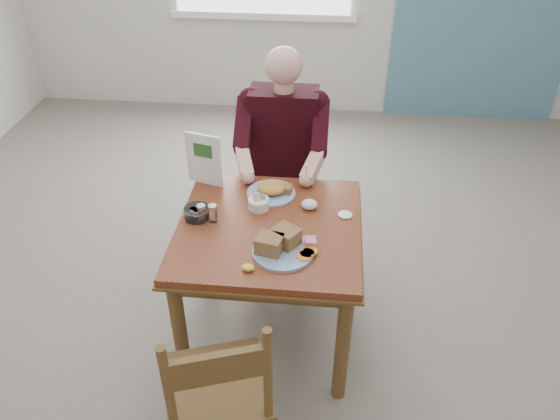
# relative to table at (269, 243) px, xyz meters

# --- Properties ---
(floor) EXTENTS (6.00, 6.00, 0.00)m
(floor) POSITION_rel_table_xyz_m (0.00, 0.00, -0.64)
(floor) COLOR #6A6056
(floor) RESTS_ON ground
(lemon_wedge) EXTENTS (0.07, 0.06, 0.03)m
(lemon_wedge) POSITION_rel_table_xyz_m (-0.05, -0.34, 0.13)
(lemon_wedge) COLOR yellow
(lemon_wedge) RESTS_ON table
(napkin) EXTENTS (0.09, 0.08, 0.05)m
(napkin) POSITION_rel_table_xyz_m (0.19, 0.16, 0.14)
(napkin) COLOR white
(napkin) RESTS_ON table
(metal_dish) EXTENTS (0.09, 0.09, 0.01)m
(metal_dish) POSITION_rel_table_xyz_m (0.37, 0.12, 0.12)
(metal_dish) COLOR silver
(metal_dish) RESTS_ON table
(table) EXTENTS (0.92, 0.92, 0.75)m
(table) POSITION_rel_table_xyz_m (0.00, 0.00, 0.00)
(table) COLOR brown
(table) RESTS_ON ground
(chair_far) EXTENTS (0.42, 0.42, 0.95)m
(chair_far) POSITION_rel_table_xyz_m (0.00, 0.80, -0.16)
(chair_far) COLOR brown
(chair_far) RESTS_ON ground
(chair_near) EXTENTS (0.53, 0.53, 0.95)m
(chair_near) POSITION_rel_table_xyz_m (-0.12, -0.79, -0.16)
(chair_near) COLOR brown
(chair_near) RESTS_ON ground
(diner) EXTENTS (0.53, 0.56, 1.39)m
(diner) POSITION_rel_table_xyz_m (0.00, 0.71, 0.17)
(diner) COLOR tan
(diner) RESTS_ON chair_far
(near_plate) EXTENTS (0.37, 0.37, 0.10)m
(near_plate) POSITION_rel_table_xyz_m (0.08, -0.19, 0.15)
(near_plate) COLOR white
(near_plate) RESTS_ON table
(far_plate) EXTENTS (0.29, 0.29, 0.07)m
(far_plate) POSITION_rel_table_xyz_m (-0.01, 0.27, 0.14)
(far_plate) COLOR white
(far_plate) RESTS_ON table
(caddy) EXTENTS (0.13, 0.13, 0.08)m
(caddy) POSITION_rel_table_xyz_m (-0.07, 0.14, 0.14)
(caddy) COLOR white
(caddy) RESTS_ON table
(shakers) EXTENTS (0.10, 0.05, 0.10)m
(shakers) POSITION_rel_table_xyz_m (-0.31, 0.00, 0.16)
(shakers) COLOR white
(shakers) RESTS_ON table
(creamer) EXTENTS (0.16, 0.16, 0.06)m
(creamer) POSITION_rel_table_xyz_m (-0.37, 0.03, 0.14)
(creamer) COLOR white
(creamer) RESTS_ON table
(menu) EXTENTS (0.20, 0.07, 0.30)m
(menu) POSITION_rel_table_xyz_m (-0.39, 0.35, 0.26)
(menu) COLOR white
(menu) RESTS_ON table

